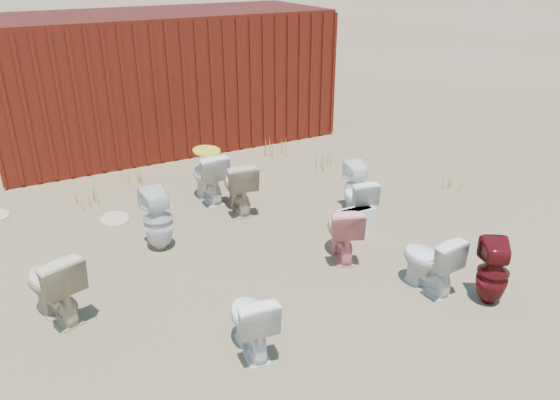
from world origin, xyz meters
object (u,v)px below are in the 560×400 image
toilet_back_a (158,219)px  toilet_back_e (356,186)px  loose_tank (356,222)px  toilet_front_a (251,320)px  toilet_front_pink (343,230)px  toilet_back_yellowlid (208,176)px  toilet_back_beige_right (239,185)px  toilet_front_e (429,261)px  shipping_container (164,79)px  toilet_front_c (358,199)px  toilet_back_beige_left (53,284)px  toilet_front_maroon (493,273)px

toilet_back_a → toilet_back_e: size_ratio=1.10×
toilet_back_e → loose_tank: size_ratio=1.45×
toilet_front_a → toilet_back_e: bearing=-135.3°
toilet_front_pink → toilet_back_yellowlid: (-0.80, 2.31, 0.03)m
toilet_back_beige_right → toilet_back_yellowlid: (-0.25, 0.54, -0.00)m
toilet_back_beige_right → loose_tank: bearing=136.7°
toilet_back_e → toilet_front_e: bearing=85.5°
toilet_back_e → toilet_front_pink: bearing=56.5°
shipping_container → toilet_front_e: (0.88, -6.36, -0.86)m
toilet_front_c → toilet_back_e: toilet_back_e is taller
toilet_front_e → toilet_back_yellowlid: size_ratio=0.91×
toilet_front_c → toilet_back_a: 2.66m
toilet_front_c → toilet_back_e: bearing=-108.1°
toilet_back_beige_left → toilet_back_yellowlid: (2.40, 1.96, -0.00)m
toilet_back_a → toilet_back_beige_right: size_ratio=1.05×
toilet_front_e → toilet_back_beige_right: size_ratio=0.91×
toilet_front_a → toilet_back_e: 3.30m
toilet_front_c → toilet_front_maroon: 2.23m
toilet_back_e → toilet_front_maroon: bearing=97.1°
toilet_front_maroon → toilet_back_a: bearing=-12.2°
toilet_back_a → toilet_front_e: bearing=132.4°
toilet_front_maroon → toilet_back_e: size_ratio=0.99×
toilet_front_c → toilet_front_e: 1.75m
toilet_front_pink → toilet_front_c: size_ratio=1.09×
toilet_back_a → loose_tank: toilet_back_a is taller
toilet_front_a → toilet_back_beige_right: toilet_back_beige_right is taller
toilet_front_a → toilet_front_pink: (1.70, 1.03, 0.02)m
toilet_front_a → toilet_back_beige_left: (-1.50, 1.38, 0.05)m
toilet_front_e → toilet_back_e: (0.49, 2.02, 0.02)m
toilet_back_e → loose_tank: bearing=63.5°
shipping_container → toilet_back_a: 4.41m
toilet_front_c → loose_tank: bearing=64.3°
toilet_front_c → toilet_back_beige_left: bearing=18.4°
toilet_front_a → toilet_back_beige_right: size_ratio=0.87×
loose_tank → toilet_front_pink: bearing=-140.4°
toilet_front_e → toilet_back_a: 3.22m
toilet_front_c → toilet_back_e: (0.18, 0.29, 0.04)m
toilet_front_pink → loose_tank: 0.65m
toilet_front_pink → toilet_front_maroon: size_ratio=0.98×
toilet_front_a → toilet_back_yellowlid: size_ratio=0.87×
toilet_back_beige_right → toilet_back_e: bearing=161.6°
shipping_container → toilet_back_beige_right: size_ratio=7.94×
toilet_front_pink → toilet_back_a: (-1.88, 1.23, 0.05)m
toilet_back_beige_right → toilet_back_e: (1.46, -0.78, -0.01)m
toilet_back_yellowlid → loose_tank: bearing=122.3°
toilet_front_maroon → toilet_back_beige_left: toilet_back_beige_left is taller
toilet_front_e → toilet_back_e: bearing=-108.7°
toilet_front_e → toilet_front_a: bearing=-5.0°
toilet_front_maroon → toilet_back_a: toilet_back_a is taller
shipping_container → toilet_back_yellowlid: 3.15m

